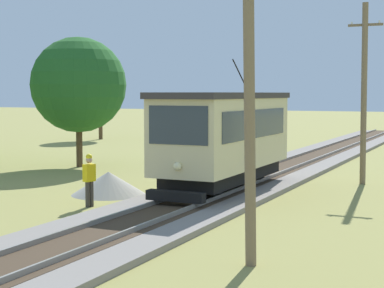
% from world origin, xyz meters
% --- Properties ---
extents(red_tram, '(2.60, 8.54, 4.79)m').
position_xyz_m(red_tram, '(0.00, 19.12, 2.19)').
color(red_tram, beige).
rests_on(red_tram, rail_right).
extents(utility_pole_near_tram, '(1.40, 0.58, 6.93)m').
position_xyz_m(utility_pole_near_tram, '(4.35, 9.79, 3.56)').
color(utility_pole_near_tram, '#7A664C').
rests_on(utility_pole_near_tram, ground).
extents(utility_pole_mid, '(1.40, 0.45, 7.48)m').
position_xyz_m(utility_pole_mid, '(4.35, 23.66, 3.84)').
color(utility_pole_mid, '#7A664C').
rests_on(utility_pole_mid, ground).
extents(gravel_pile, '(2.78, 2.78, 0.87)m').
position_xyz_m(gravel_pile, '(-3.80, 16.93, 0.43)').
color(gravel_pile, '#9E998E').
rests_on(gravel_pile, ground).
extents(track_worker, '(0.34, 0.43, 1.78)m').
position_xyz_m(track_worker, '(-2.98, 14.48, 0.98)').
color(track_worker, '#38332D').
rests_on(track_worker, ground).
extents(tree_left_near, '(3.78, 3.78, 6.65)m').
position_xyz_m(tree_left_near, '(-19.81, 40.83, 4.74)').
color(tree_left_near, '#4C3823').
rests_on(tree_left_near, ground).
extents(tree_left_far, '(4.88, 4.88, 6.66)m').
position_xyz_m(tree_left_far, '(-10.00, 23.90, 4.22)').
color(tree_left_far, '#4C3823').
rests_on(tree_left_far, ground).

